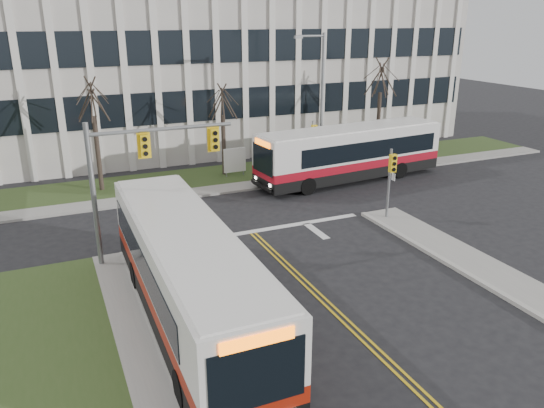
{
  "coord_description": "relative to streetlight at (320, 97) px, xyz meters",
  "views": [
    {
      "loc": [
        -8.84,
        -14.58,
        10.06
      ],
      "look_at": [
        0.34,
        6.41,
        2.0
      ],
      "focal_mm": 35.0,
      "sensor_mm": 36.0,
      "label": 1
    }
  ],
  "objects": [
    {
      "name": "signal_pole_near",
      "position": [
        -0.83,
        -9.3,
        -2.69
      ],
      "size": [
        0.34,
        0.39,
        3.8
      ],
      "color": "slate",
      "rests_on": "ground"
    },
    {
      "name": "mast_arm_signal",
      "position": [
        -13.65,
        -9.04,
        -0.94
      ],
      "size": [
        6.11,
        0.38,
        6.2
      ],
      "color": "slate",
      "rests_on": "ground"
    },
    {
      "name": "bus_main",
      "position": [
        -13.03,
        -14.78,
        -3.47
      ],
      "size": [
        2.88,
        12.95,
        3.45
      ],
      "primitive_type": null,
      "rotation": [
        0.0,
        0.0,
        -0.01
      ],
      "color": "silver",
      "rests_on": "ground"
    },
    {
      "name": "tree_left",
      "position": [
        -14.03,
        1.8,
        0.32
      ],
      "size": [
        1.8,
        1.8,
        7.7
      ],
      "color": "#42352B",
      "rests_on": "ground"
    },
    {
      "name": "sidewalk_cross",
      "position": [
        -3.03,
        -1.0,
        -5.12
      ],
      "size": [
        44.0,
        1.6,
        0.14
      ],
      "primitive_type": "cube",
      "color": "#9E9B93",
      "rests_on": "ground"
    },
    {
      "name": "office_building",
      "position": [
        -3.03,
        13.8,
        0.81
      ],
      "size": [
        40.0,
        16.0,
        12.0
      ],
      "primitive_type": "cube",
      "color": "beige",
      "rests_on": "ground"
    },
    {
      "name": "building_lawn",
      "position": [
        -3.03,
        1.8,
        -5.13
      ],
      "size": [
        44.0,
        5.0,
        0.12
      ],
      "primitive_type": "cube",
      "color": "#344A1F",
      "rests_on": "ground"
    },
    {
      "name": "signal_pole_far",
      "position": [
        -0.83,
        -0.8,
        -2.69
      ],
      "size": [
        0.34,
        0.39,
        3.8
      ],
      "color": "slate",
      "rests_on": "ground"
    },
    {
      "name": "streetlight",
      "position": [
        0.0,
        0.0,
        0.0
      ],
      "size": [
        2.15,
        0.25,
        9.2
      ],
      "color": "slate",
      "rests_on": "ground"
    },
    {
      "name": "tree_right",
      "position": [
        5.97,
        1.8,
        0.71
      ],
      "size": [
        1.8,
        1.8,
        8.25
      ],
      "color": "#42352B",
      "rests_on": "ground"
    },
    {
      "name": "directory_sign",
      "position": [
        -5.53,
        1.3,
        -4.02
      ],
      "size": [
        1.5,
        0.12,
        2.0
      ],
      "color": "slate",
      "rests_on": "ground"
    },
    {
      "name": "ground",
      "position": [
        -8.03,
        -16.2,
        -5.19
      ],
      "size": [
        120.0,
        120.0,
        0.0
      ],
      "primitive_type": "plane",
      "color": "black",
      "rests_on": "ground"
    },
    {
      "name": "tree_mid",
      "position": [
        -6.03,
        2.0,
        -0.31
      ],
      "size": [
        1.8,
        1.8,
        6.82
      ],
      "color": "#42352B",
      "rests_on": "ground"
    },
    {
      "name": "bus_cross",
      "position": [
        1.15,
        -2.2,
        -3.49
      ],
      "size": [
        13.03,
        4.0,
        3.42
      ],
      "primitive_type": null,
      "rotation": [
        0.0,
        0.0,
        -1.47
      ],
      "color": "silver",
      "rests_on": "ground"
    }
  ]
}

